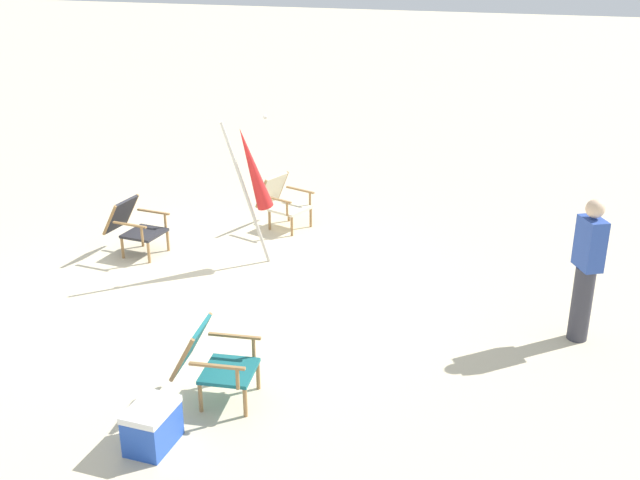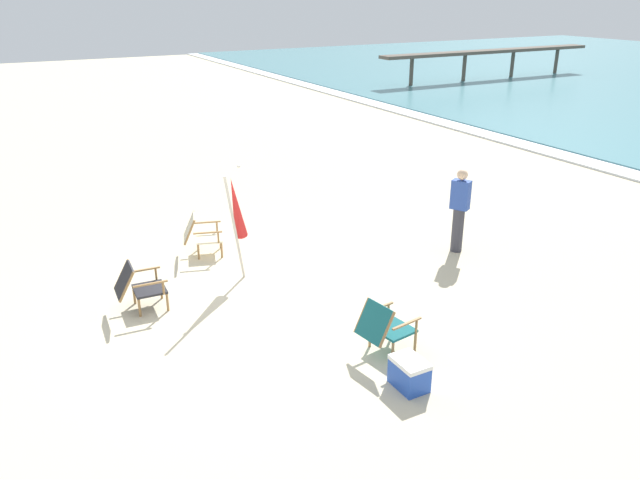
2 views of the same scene
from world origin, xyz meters
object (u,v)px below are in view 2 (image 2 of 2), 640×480
Objects in this scene: beach_chair_back_left at (138,285)px; umbrella_furled_red at (236,209)px; person_near_chairs at (459,210)px; cooler_box at (409,373)px; beach_chair_far_center at (385,326)px; beach_chair_back_right at (200,233)px.

umbrella_furled_red is at bearing 95.88° from beach_chair_back_left.
person_near_chairs is 4.75m from cooler_box.
person_near_chairs is (0.55, 5.96, 0.42)m from beach_chair_back_left.
cooler_box is (0.83, -0.17, -0.22)m from beach_chair_far_center.
beach_chair_back_right is at bearing -170.22° from cooler_box.
beach_chair_back_left is at bearing -146.25° from cooler_box.
cooler_box is (3.19, -3.46, -0.64)m from person_near_chairs.
umbrella_furled_red is 4.14m from cooler_box.
beach_chair_back_left is at bearing -95.28° from person_near_chairs.
beach_chair_back_right is (-4.56, -1.10, 0.00)m from beach_chair_far_center.
beach_chair_far_center is at bearing 16.39° from umbrella_furled_red.
umbrella_furled_red is 4.29m from person_near_chairs.
beach_chair_far_center is 4.07m from person_near_chairs.
beach_chair_far_center is at bearing -54.35° from person_near_chairs.
beach_chair_far_center reaches higher than beach_chair_back_left.
beach_chair_back_left is 6.00m from person_near_chairs.
beach_chair_far_center is 3.35m from umbrella_furled_red.
person_near_chairs is at bearing 84.72° from beach_chair_back_left.
beach_chair_back_left is 2.28m from beach_chair_back_right.
person_near_chairs is at bearing 125.65° from beach_chair_far_center.
cooler_box is (3.74, 2.50, -0.22)m from beach_chair_back_left.
beach_chair_back_right is 4.93m from person_near_chairs.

